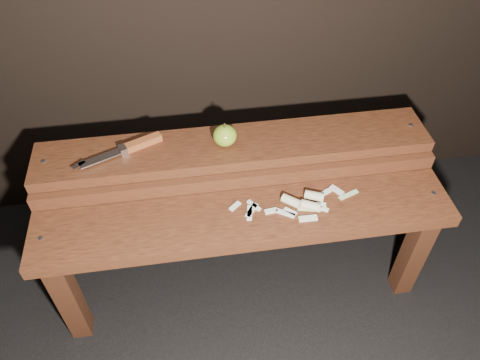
{
  "coord_description": "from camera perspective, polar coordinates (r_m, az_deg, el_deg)",
  "views": [
    {
      "loc": [
        -0.14,
        -0.89,
        1.43
      ],
      "look_at": [
        0.0,
        0.06,
        0.45
      ],
      "focal_mm": 35.0,
      "sensor_mm": 36.0,
      "label": 1
    }
  ],
  "objects": [
    {
      "name": "bench_rear_tier",
      "position": [
        1.47,
        -0.61,
        1.93
      ],
      "size": [
        1.2,
        0.21,
        0.5
      ],
      "color": "#361A0D",
      "rests_on": "ground"
    },
    {
      "name": "knife",
      "position": [
        1.42,
        -12.96,
        4.01
      ],
      "size": [
        0.26,
        0.12,
        0.02
      ],
      "color": "brown",
      "rests_on": "bench_rear_tier"
    },
    {
      "name": "ground",
      "position": [
        1.69,
        0.31,
        -12.19
      ],
      "size": [
        60.0,
        60.0,
        0.0
      ],
      "primitive_type": "plane",
      "color": "black"
    },
    {
      "name": "bench_front_tier",
      "position": [
        1.37,
        0.76,
        -6.44
      ],
      "size": [
        1.2,
        0.2,
        0.42
      ],
      "color": "#361A0D",
      "rests_on": "ground"
    },
    {
      "name": "apple_scraps",
      "position": [
        1.35,
        7.52,
        -2.77
      ],
      "size": [
        0.39,
        0.12,
        0.03
      ],
      "color": "beige",
      "rests_on": "bench_front_tier"
    },
    {
      "name": "apple",
      "position": [
        1.39,
        -1.85,
        5.44
      ],
      "size": [
        0.07,
        0.07,
        0.08
      ],
      "color": "olive",
      "rests_on": "bench_rear_tier"
    }
  ]
}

